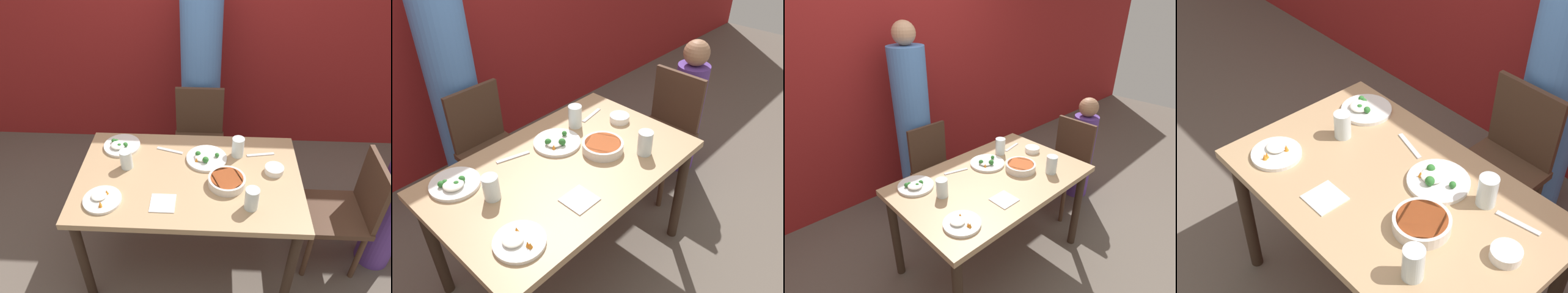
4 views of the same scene
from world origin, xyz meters
TOP-DOWN VIEW (x-y plane):
  - dining_table at (0.00, 0.00)m, footprint 1.36×0.83m
  - chair_adult_spot at (0.03, 0.75)m, footprint 0.40×0.40m
  - person_adult at (0.03, 1.09)m, footprint 0.32×0.32m
  - bowl_curry at (0.23, -0.06)m, footprint 0.22×0.22m
  - plate_rice_adult at (0.10, 0.16)m, footprint 0.26×0.26m
  - plate_rice_child at (-0.47, 0.26)m, footprint 0.24×0.24m
  - plate_noodles at (-0.48, -0.23)m, footprint 0.22×0.22m
  - bowl_rice_small at (0.52, 0.06)m, footprint 0.12×0.12m
  - glass_water_tall at (0.30, 0.22)m, footprint 0.08×0.08m
  - glass_water_short at (-0.39, 0.07)m, footprint 0.08×0.08m
  - glass_water_center at (0.36, -0.24)m, footprint 0.08×0.08m
  - napkin_folded at (-0.13, -0.24)m, footprint 0.14×0.14m
  - fork_steel at (0.45, 0.22)m, footprint 0.18×0.05m
  - spoon_steel at (-0.14, 0.24)m, footprint 0.18×0.07m

SIDE VIEW (x-z plane):
  - chair_adult_spot at x=0.03m, z-range 0.05..0.92m
  - dining_table at x=0.00m, z-range 0.29..1.04m
  - napkin_folded at x=-0.13m, z-range 0.76..0.76m
  - fork_steel at x=0.45m, z-range 0.76..0.76m
  - spoon_steel at x=-0.14m, z-range 0.76..0.76m
  - plate_noodles at x=-0.48m, z-range 0.75..0.79m
  - plate_rice_adult at x=0.10m, z-range 0.74..0.80m
  - plate_rice_child at x=-0.47m, z-range 0.75..0.80m
  - bowl_rice_small at x=0.52m, z-range 0.76..0.80m
  - bowl_curry at x=0.23m, z-range 0.76..0.81m
  - person_adult at x=0.03m, z-range -0.06..1.68m
  - glass_water_short at x=-0.39m, z-range 0.76..0.88m
  - glass_water_tall at x=0.30m, z-range 0.76..0.89m
  - glass_water_center at x=0.36m, z-range 0.76..0.89m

